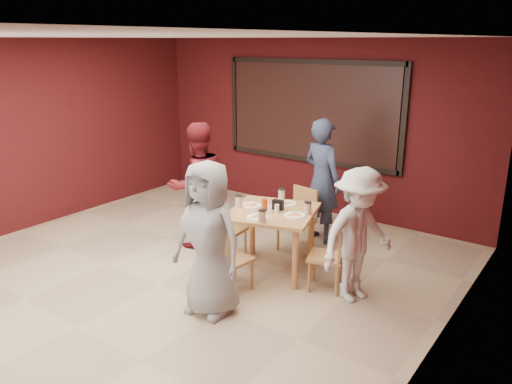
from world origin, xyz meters
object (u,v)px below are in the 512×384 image
Objects in this scene: diner_front at (209,239)px; chair_front at (229,257)px; chair_back at (299,216)px; diner_left at (197,185)px; chair_left at (223,224)px; dining_table at (272,218)px; diner_right at (358,235)px; diner_back at (322,181)px; chair_right at (332,253)px.

chair_front is at bearing 99.34° from diner_front.
diner_left is at bearing -150.61° from chair_back.
dining_table is at bearing 6.78° from chair_left.
diner_right is at bearing 1.02° from chair_left.
diner_right is (1.86, 0.03, 0.28)m from chair_left.
diner_right is at bearing 147.74° from diner_back.
chair_front is 1.17m from chair_right.
chair_back is 1.19m from chair_right.
chair_left is at bearing -177.58° from chair_right.
chair_right is at bearing 2.42° from chair_left.
chair_front is at bearing 103.75° from diner_back.
diner_front is at bearing 106.53° from diner_back.
chair_back is at bearing 139.63° from diner_left.
chair_left is 1.55m from chair_right.
diner_left is (-0.58, 0.16, 0.39)m from chair_left.
diner_left reaches higher than diner_right.
chair_right is at bearing -40.86° from chair_back.
chair_back is 2.00m from diner_front.
chair_front is 2.04m from diner_back.
dining_table is 1.56× the size of chair_right.
diner_right reaches higher than dining_table.
chair_right is 0.46× the size of diner_left.
dining_table is at bearing 87.90° from diner_front.
dining_table is at bearing 105.90° from diner_back.
diner_front is at bearing -77.31° from chair_front.
chair_right is 1.48m from diner_front.
chair_left is at bearing 110.62° from diner_right.
chair_left reaches higher than chair_right.
chair_front is 0.47× the size of diner_front.
chair_left is 0.48× the size of diner_back.
chair_left is 1.55m from diner_back.
diner_left is (-2.12, 0.09, 0.41)m from chair_right.
diner_left is at bearing 132.47° from diner_front.
diner_left is at bearing 164.56° from chair_left.
dining_table is 1.21m from diner_front.
diner_left is (-1.22, -0.69, 0.38)m from chair_back.
diner_back reaches higher than diner_right.
dining_table reaches higher than chair_right.
dining_table is 0.76× the size of diner_front.
chair_back reaches higher than chair_right.
dining_table is 1.48× the size of chair_left.
diner_left is at bearing 176.67° from dining_table.
diner_back reaches higher than chair_left.
chair_front is 1.53m from diner_left.
diner_front is (-0.81, -1.18, 0.37)m from chair_right.
chair_front is at bearing -141.05° from chair_right.
chair_right is 2.16m from diner_left.
dining_table is 0.80m from chair_front.
diner_right is at bearing 29.80° from chair_front.
diner_back is (-0.03, 2.44, 0.06)m from diner_front.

